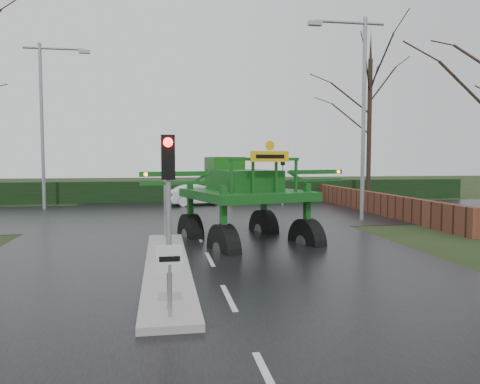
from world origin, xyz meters
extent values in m
plane|color=black|center=(0.00, 0.00, 0.00)|extent=(140.00, 140.00, 0.00)
cube|color=black|center=(0.00, 10.00, 0.00)|extent=(14.00, 80.00, 0.02)
cube|color=black|center=(0.00, 16.00, 0.01)|extent=(80.00, 12.00, 0.02)
cube|color=gray|center=(-1.30, 3.00, 0.09)|extent=(1.20, 10.00, 0.16)
cube|color=black|center=(0.00, 24.00, 0.75)|extent=(44.00, 0.90, 1.50)
cube|color=#592D1E|center=(10.50, 16.00, 0.60)|extent=(0.40, 20.00, 1.20)
cylinder|color=gray|center=(-1.30, -1.50, 0.65)|extent=(0.07, 0.07, 1.00)
cube|color=silver|center=(-1.30, -1.50, 1.25)|extent=(0.50, 0.04, 0.50)
cube|color=black|center=(-1.30, -1.52, 1.25)|extent=(0.38, 0.01, 0.10)
cylinder|color=gray|center=(-1.30, -1.00, 1.75)|extent=(0.10, 0.10, 3.50)
cube|color=black|center=(-1.30, -1.00, 3.10)|extent=(0.26, 0.22, 0.85)
sphere|color=#FF0C07|center=(-1.30, -1.13, 3.38)|extent=(0.18, 0.18, 0.18)
cylinder|color=gray|center=(-1.30, 7.50, 1.75)|extent=(0.10, 0.10, 3.50)
cube|color=black|center=(-1.30, 7.50, 3.10)|extent=(0.26, 0.22, 0.85)
sphere|color=#FF0C07|center=(-1.30, 7.37, 3.38)|extent=(0.18, 0.18, 0.18)
cylinder|color=gray|center=(6.50, 20.00, 1.75)|extent=(0.10, 0.10, 3.50)
cube|color=black|center=(6.50, 20.00, 3.10)|extent=(0.26, 0.22, 0.85)
sphere|color=#FF0C07|center=(6.50, 20.13, 3.38)|extent=(0.18, 0.18, 0.18)
cylinder|color=gray|center=(8.50, 12.00, 5.00)|extent=(0.20, 0.20, 10.00)
cylinder|color=gray|center=(7.70, 12.00, 9.70)|extent=(3.52, 0.14, 0.14)
cube|color=gray|center=(5.94, 12.00, 9.58)|extent=(0.65, 0.30, 0.20)
cylinder|color=gray|center=(-8.50, 20.00, 5.00)|extent=(0.20, 0.20, 10.00)
cylinder|color=gray|center=(-7.70, 20.00, 9.70)|extent=(3.52, 0.14, 0.14)
cube|color=gray|center=(-5.94, 20.00, 9.58)|extent=(0.65, 0.30, 0.20)
cylinder|color=black|center=(13.00, 21.00, 5.00)|extent=(0.32, 0.32, 10.00)
cone|color=black|center=(13.00, 21.00, 10.80)|extent=(0.24, 0.24, 2.50)
cylinder|color=black|center=(-1.45, 6.40, 0.92)|extent=(0.99, 1.90, 1.83)
cylinder|color=#595B56|center=(-1.45, 6.40, 0.92)|extent=(0.70, 0.77, 0.64)
cube|color=#12490D|center=(-1.45, 6.40, 2.06)|extent=(0.25, 0.25, 2.11)
cylinder|color=black|center=(1.72, 7.31, 0.92)|extent=(0.99, 1.90, 1.83)
cylinder|color=#595B56|center=(1.72, 7.31, 0.92)|extent=(0.70, 0.77, 0.64)
cube|color=#12490D|center=(1.72, 7.31, 2.06)|extent=(0.25, 0.25, 2.11)
cylinder|color=black|center=(-0.54, 3.23, 0.92)|extent=(0.99, 1.90, 1.83)
cylinder|color=#595B56|center=(-0.54, 3.23, 0.92)|extent=(0.70, 0.77, 0.64)
cube|color=#12490D|center=(-0.54, 3.23, 2.06)|extent=(0.25, 0.25, 2.11)
cylinder|color=black|center=(2.63, 4.14, 0.92)|extent=(0.99, 1.90, 1.83)
cylinder|color=#595B56|center=(2.63, 4.14, 0.92)|extent=(0.70, 0.77, 0.64)
cube|color=#12490D|center=(2.63, 4.14, 2.06)|extent=(0.25, 0.25, 2.11)
cube|color=#12490D|center=(0.59, 5.27, 2.66)|extent=(4.91, 5.29, 0.32)
cube|color=#12490D|center=(0.54, 5.45, 3.16)|extent=(2.69, 3.20, 0.82)
cube|color=#195714|center=(0.04, 7.21, 3.48)|extent=(1.62, 1.43, 1.19)
cube|color=#12490D|center=(0.99, 3.86, 3.99)|extent=(2.67, 0.86, 0.11)
cube|color=#12490D|center=(-2.13, 4.11, 3.48)|extent=(2.34, 0.81, 0.16)
sphere|color=orange|center=(-3.07, 3.75, 3.48)|extent=(0.13, 0.13, 0.13)
cube|color=#12490D|center=(3.51, 5.72, 3.48)|extent=(2.34, 0.81, 0.16)
sphere|color=orange|center=(4.51, 5.91, 3.48)|extent=(0.13, 0.13, 0.13)
cube|color=#F0B70C|center=(1.09, 3.51, 4.08)|extent=(1.42, 0.46, 0.37)
cube|color=black|center=(1.09, 3.51, 4.08)|extent=(1.06, 0.31, 0.13)
cylinder|color=#F0B70C|center=(1.09, 3.51, 4.44)|extent=(0.33, 0.13, 0.33)
imported|color=silver|center=(1.02, 21.02, 0.00)|extent=(4.41, 2.41, 1.38)
camera|label=1|loc=(-1.43, -10.01, 3.06)|focal=35.00mm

